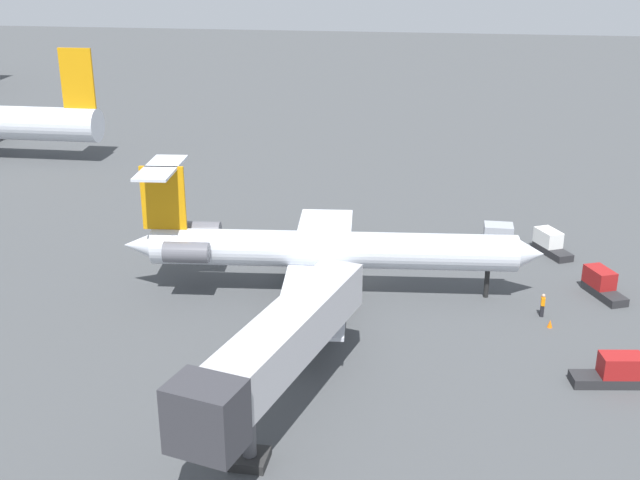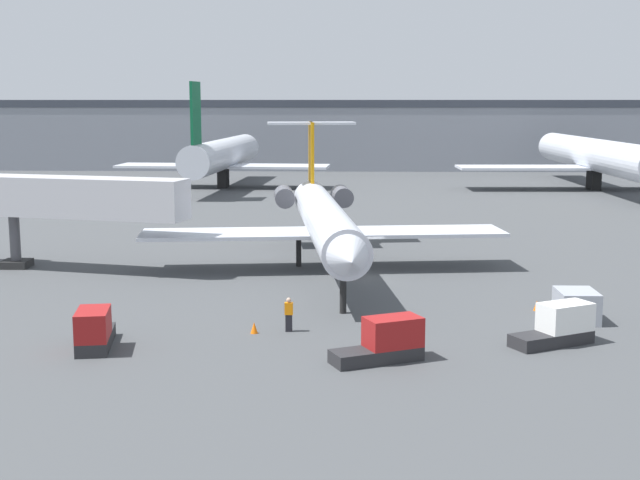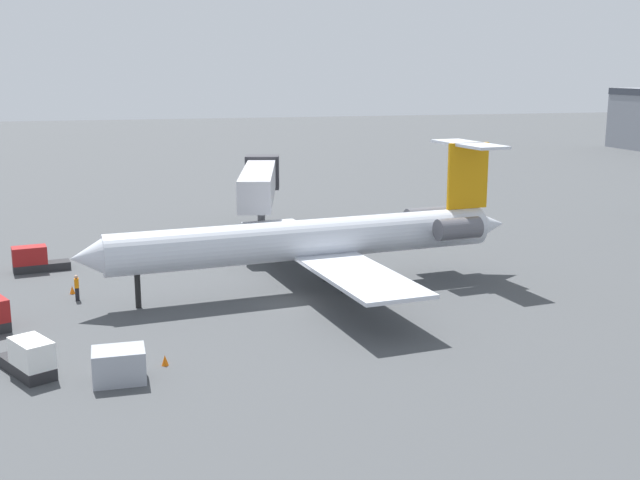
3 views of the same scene
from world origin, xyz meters
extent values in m
cube|color=#424447|center=(0.00, 0.00, -0.05)|extent=(400.00, 400.00, 0.10)
cylinder|color=silver|center=(-2.63, 1.29, 3.48)|extent=(5.64, 26.66, 2.66)
cone|color=silver|center=(-1.04, -12.68, 3.48)|extent=(2.76, 2.47, 2.52)
cone|color=silver|center=(-4.24, 15.37, 3.48)|extent=(2.54, 2.84, 2.26)
cube|color=silver|center=(3.64, 3.01, 2.45)|extent=(11.70, 5.65, 0.24)
cube|color=silver|center=(-9.14, 1.56, 2.45)|extent=(11.70, 5.65, 0.24)
cylinder|color=#595960|center=(-1.58, 11.74, 3.88)|extent=(1.85, 3.35, 1.50)
cylinder|color=#595960|center=(-6.01, 11.24, 3.88)|extent=(1.85, 3.35, 1.50)
cube|color=orange|center=(-4.02, 13.48, 7.16)|extent=(0.60, 3.21, 4.71)
cube|color=silver|center=(-4.02, 13.48, 9.41)|extent=(7.03, 3.15, 0.20)
cylinder|color=black|center=(-1.36, -9.90, 1.07)|extent=(0.36, 0.36, 2.15)
cylinder|color=black|center=(-1.27, 3.46, 1.07)|extent=(0.36, 0.36, 2.15)
cylinder|color=black|center=(-4.45, 3.10, 1.07)|extent=(0.36, 0.36, 2.15)
cube|color=#ADADB2|center=(-19.55, 1.16, 4.93)|extent=(16.61, 6.27, 2.60)
cylinder|color=#4C4C51|center=(-23.55, 2.09, 1.81)|extent=(0.70, 0.70, 3.63)
cube|color=#262626|center=(-23.55, 2.09, 0.25)|extent=(1.80, 1.80, 0.50)
cube|color=black|center=(-3.98, -13.65, 0.42)|extent=(0.32, 0.25, 0.85)
cube|color=orange|center=(-3.98, -13.65, 1.15)|extent=(0.40, 0.27, 0.60)
sphere|color=tan|center=(-3.98, -13.65, 1.57)|extent=(0.24, 0.24, 0.24)
cube|color=#262628|center=(0.13, -18.47, 0.30)|extent=(4.22, 2.94, 0.60)
cube|color=maroon|center=(0.86, -18.13, 1.25)|extent=(2.77, 2.27, 1.30)
cube|color=#262628|center=(-12.68, -16.48, 0.30)|extent=(2.04, 4.18, 0.60)
cube|color=maroon|center=(-12.54, -17.27, 1.25)|extent=(1.78, 2.60, 1.30)
cube|color=#262628|center=(8.29, -15.61, 0.30)|extent=(4.19, 3.12, 0.60)
cube|color=white|center=(9.00, -15.24, 1.25)|extent=(2.78, 2.37, 1.30)
cube|color=#999EA8|center=(10.57, -11.22, 0.80)|extent=(1.95, 2.47, 1.60)
cone|color=orange|center=(9.06, -8.98, 0.28)|extent=(0.36, 0.36, 0.55)
cone|color=orange|center=(-5.65, -14.04, 0.28)|extent=(0.36, 0.36, 0.55)
cube|color=gray|center=(0.00, 92.11, 5.64)|extent=(174.74, 19.01, 11.29)
cube|color=#333842|center=(0.00, 82.80, 10.69)|extent=(174.74, 0.60, 1.20)
cylinder|color=silver|center=(-17.31, 56.59, 4.34)|extent=(5.93, 32.77, 3.88)
cube|color=#0C5933|center=(-18.21, 42.32, 9.78)|extent=(0.55, 4.01, 7.00)
cube|color=silver|center=(-17.31, 56.59, 2.80)|extent=(27.70, 7.72, 0.30)
cube|color=black|center=(-17.31, 56.59, 1.20)|extent=(1.20, 2.80, 2.40)
cylinder|color=silver|center=(30.09, 55.49, 4.42)|extent=(5.27, 41.16, 4.04)
cube|color=silver|center=(30.09, 55.49, 2.80)|extent=(34.65, 7.03, 0.30)
cube|color=black|center=(30.09, 55.49, 1.20)|extent=(1.20, 2.80, 2.40)
camera|label=1|loc=(-54.63, -6.89, 23.74)|focal=43.54mm
camera|label=2|loc=(-1.15, -54.36, 11.15)|focal=48.27mm
camera|label=3|loc=(46.86, -10.97, 14.48)|focal=43.89mm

